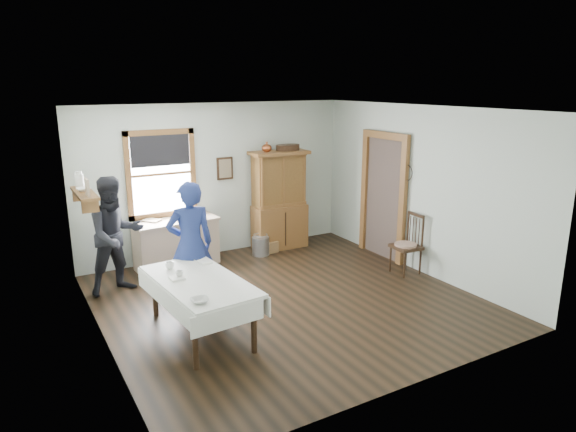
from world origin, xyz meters
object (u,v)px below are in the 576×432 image
at_px(wicker_basket, 267,247).
at_px(pail, 261,246).
at_px(spindle_chair, 406,244).
at_px(woman_blue, 191,249).
at_px(work_counter, 177,243).
at_px(dining_table, 201,306).
at_px(figure_dark, 116,239).
at_px(china_hutch, 279,200).

bearing_deg(wicker_basket, pail, -158.35).
relative_size(spindle_chair, woman_blue, 0.61).
height_order(work_counter, wicker_basket, work_counter).
relative_size(spindle_chair, pail, 2.97).
xyz_separation_m(pail, woman_blue, (-1.80, -1.43, 0.65)).
height_order(spindle_chair, wicker_basket, spindle_chair).
height_order(work_counter, spindle_chair, spindle_chair).
relative_size(dining_table, wicker_basket, 5.05).
bearing_deg(dining_table, woman_blue, 76.77).
height_order(spindle_chair, figure_dark, figure_dark).
bearing_deg(pail, woman_blue, -141.61).
distance_m(china_hutch, spindle_chair, 2.52).
distance_m(work_counter, spindle_chair, 3.81).
distance_m(dining_table, pail, 3.05).
relative_size(dining_table, woman_blue, 1.08).
height_order(wicker_basket, woman_blue, woman_blue).
bearing_deg(china_hutch, woman_blue, -142.77).
bearing_deg(figure_dark, woman_blue, -63.19).
bearing_deg(pail, wicker_basket, 21.65).
bearing_deg(pail, spindle_chair, -50.68).
xyz_separation_m(work_counter, china_hutch, (2.02, 0.05, 0.51)).
relative_size(china_hutch, dining_table, 1.03).
xyz_separation_m(spindle_chair, figure_dark, (-4.22, 1.57, 0.31)).
relative_size(woman_blue, figure_dark, 1.01).
bearing_deg(figure_dark, pail, -1.97).
height_order(china_hutch, wicker_basket, china_hutch).
distance_m(woman_blue, figure_dark, 1.27).
height_order(china_hutch, figure_dark, china_hutch).
distance_m(work_counter, wicker_basket, 1.70).
relative_size(china_hutch, pail, 5.46).
bearing_deg(wicker_basket, woman_blue, -142.82).
xyz_separation_m(wicker_basket, figure_dark, (-2.75, -0.49, 0.70)).
bearing_deg(wicker_basket, work_counter, 176.21).
relative_size(dining_table, pail, 5.29).
xyz_separation_m(china_hutch, pail, (-0.52, -0.23, -0.75)).
distance_m(dining_table, wicker_basket, 3.21).
distance_m(spindle_chair, pail, 2.60).
relative_size(work_counter, woman_blue, 0.87).
xyz_separation_m(pail, wicker_basket, (0.17, 0.07, -0.06)).
distance_m(dining_table, figure_dark, 2.00).
relative_size(wicker_basket, woman_blue, 0.21).
xyz_separation_m(china_hutch, wicker_basket, (-0.35, -0.16, -0.81)).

